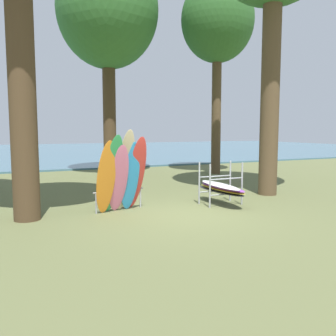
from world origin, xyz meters
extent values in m
plane|color=#60663D|center=(0.00, 0.00, 0.00)|extent=(80.00, 80.00, 0.00)
cube|color=#477084|center=(0.00, 29.65, 0.05)|extent=(80.00, 36.00, 0.10)
cylinder|color=#4C3823|center=(-3.80, 1.20, 3.45)|extent=(0.63, 0.63, 6.91)
cylinder|color=brown|center=(3.88, 1.48, 3.74)|extent=(0.62, 0.62, 7.48)
cylinder|color=brown|center=(5.49, 7.28, 3.18)|extent=(0.46, 0.46, 6.36)
ellipsoid|color=#33662D|center=(5.49, 7.28, 7.47)|extent=(3.52, 3.52, 4.05)
cylinder|color=#4C3823|center=(0.54, 8.99, 3.14)|extent=(0.62, 0.62, 6.29)
ellipsoid|color=#387033|center=(0.54, 8.99, 7.79)|extent=(4.74, 4.74, 5.46)
ellipsoid|color=orange|center=(-1.90, 0.88, 0.97)|extent=(0.61, 0.65, 1.94)
ellipsoid|color=#339E56|center=(-1.72, 0.92, 1.05)|extent=(0.65, 0.82, 2.09)
ellipsoid|color=pink|center=(-1.54, 0.97, 0.91)|extent=(0.59, 0.70, 1.83)
ellipsoid|color=#C6B289|center=(-1.36, 1.02, 1.11)|extent=(0.65, 0.78, 2.22)
ellipsoid|color=#2D8ED1|center=(-1.18, 1.07, 0.95)|extent=(0.59, 0.61, 1.89)
ellipsoid|color=red|center=(-1.00, 1.12, 1.02)|extent=(0.63, 0.82, 2.03)
cylinder|color=#9EA0A5|center=(-2.11, 1.13, 0.28)|extent=(0.04, 0.04, 0.55)
cylinder|color=#9EA0A5|center=(-0.78, 1.38, 0.28)|extent=(0.04, 0.04, 0.55)
cylinder|color=#9EA0A5|center=(-1.45, 1.25, 0.55)|extent=(1.50, 0.32, 0.04)
cylinder|color=#9EA0A5|center=(0.97, 0.48, 0.62)|extent=(0.05, 0.05, 1.25)
cylinder|color=#9EA0A5|center=(2.07, 0.48, 0.62)|extent=(0.05, 0.05, 1.25)
cylinder|color=#9EA0A5|center=(0.97, 1.08, 0.62)|extent=(0.05, 0.05, 1.25)
cylinder|color=#9EA0A5|center=(2.07, 1.08, 0.62)|extent=(0.05, 0.05, 1.25)
cylinder|color=#9EA0A5|center=(1.52, 0.48, 0.35)|extent=(1.10, 0.04, 0.04)
cylinder|color=#9EA0A5|center=(1.52, 0.48, 0.80)|extent=(1.10, 0.04, 0.04)
cylinder|color=#9EA0A5|center=(1.52, 1.08, 0.35)|extent=(1.10, 0.04, 0.04)
cylinder|color=#9EA0A5|center=(1.52, 1.08, 0.80)|extent=(1.10, 0.04, 0.04)
ellipsoid|color=black|center=(1.52, 0.78, 0.40)|extent=(0.60, 2.12, 0.06)
ellipsoid|color=yellow|center=(1.56, 0.78, 0.46)|extent=(0.57, 2.12, 0.06)
ellipsoid|color=purple|center=(1.57, 0.78, 0.52)|extent=(0.53, 2.11, 0.06)
ellipsoid|color=white|center=(1.50, 0.78, 0.58)|extent=(0.65, 2.13, 0.06)
camera|label=1|loc=(-4.37, -8.18, 2.20)|focal=38.88mm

